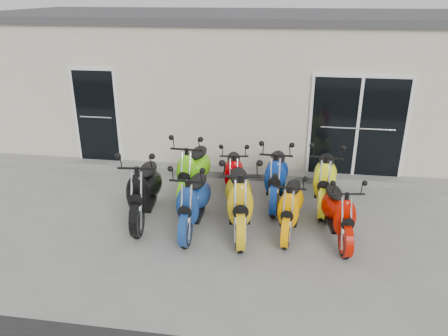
{
  "coord_description": "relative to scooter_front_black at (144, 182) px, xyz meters",
  "views": [
    {
      "loc": [
        1.18,
        -6.98,
        3.86
      ],
      "look_at": [
        0.0,
        0.6,
        0.75
      ],
      "focal_mm": 35.0,
      "sensor_mm": 36.0,
      "label": 1
    }
  ],
  "objects": [
    {
      "name": "door_left",
      "position": [
        -1.89,
        2.38,
        0.54
      ],
      "size": [
        1.07,
        0.08,
        2.22
      ],
      "primitive_type": "cube",
      "color": "black",
      "rests_on": "front_step"
    },
    {
      "name": "scooter_front_black",
      "position": [
        0.0,
        0.0,
        0.0
      ],
      "size": [
        0.94,
        2.03,
        1.45
      ],
      "primitive_type": null,
      "rotation": [
        0.0,
        0.0,
        0.12
      ],
      "color": "black",
      "rests_on": "ground"
    },
    {
      "name": "scooter_front_orange_b",
      "position": [
        2.59,
        -0.06,
        -0.11
      ],
      "size": [
        0.75,
        1.71,
        1.23
      ],
      "primitive_type": null,
      "rotation": [
        0.0,
        0.0,
        -0.09
      ],
      "color": "#FFA000",
      "rests_on": "ground"
    },
    {
      "name": "scooter_front_orange_a",
      "position": [
        1.73,
        -0.14,
        0.02
      ],
      "size": [
        1.03,
        2.11,
        1.49
      ],
      "primitive_type": null,
      "rotation": [
        0.0,
        0.0,
        0.15
      ],
      "color": "gold",
      "rests_on": "ground"
    },
    {
      "name": "scooter_back_green",
      "position": [
        0.67,
        1.04,
        -0.0
      ],
      "size": [
        0.8,
        1.98,
        1.44
      ],
      "primitive_type": null,
      "rotation": [
        0.0,
        0.0,
        -0.04
      ],
      "color": "#67DC11",
      "rests_on": "ground"
    },
    {
      "name": "scooter_front_red",
      "position": [
        3.37,
        -0.18,
        -0.1
      ],
      "size": [
        0.86,
        1.75,
        1.24
      ],
      "primitive_type": null,
      "rotation": [
        0.0,
        0.0,
        0.15
      ],
      "color": "#BD0E00",
      "rests_on": "ground"
    },
    {
      "name": "roof_cap",
      "position": [
        1.31,
        5.41,
        2.56
      ],
      "size": [
        14.2,
        6.2,
        0.16
      ],
      "primitive_type": "cube",
      "color": "#3F3F42",
      "rests_on": "building"
    },
    {
      "name": "scooter_back_red",
      "position": [
        1.46,
        1.17,
        -0.1
      ],
      "size": [
        0.84,
        1.76,
        1.25
      ],
      "primitive_type": null,
      "rotation": [
        0.0,
        0.0,
        0.14
      ],
      "color": "#B40004",
      "rests_on": "ground"
    },
    {
      "name": "scooter_front_blue",
      "position": [
        0.95,
        -0.23,
        -0.05
      ],
      "size": [
        0.66,
        1.82,
        1.34
      ],
      "primitive_type": null,
      "rotation": [
        0.0,
        0.0,
        -0.0
      ],
      "color": "navy",
      "rests_on": "ground"
    },
    {
      "name": "ground",
      "position": [
        1.31,
        0.21,
        -0.72
      ],
      "size": [
        80.0,
        80.0,
        0.0
      ],
      "primitive_type": "plane",
      "color": "gray",
      "rests_on": "ground"
    },
    {
      "name": "door_right",
      "position": [
        3.91,
        2.38,
        0.54
      ],
      "size": [
        2.02,
        0.08,
        2.22
      ],
      "primitive_type": "cube",
      "color": "black",
      "rests_on": "front_step"
    },
    {
      "name": "scooter_back_blue",
      "position": [
        2.3,
        1.07,
        -0.02
      ],
      "size": [
        0.71,
        1.9,
        1.4
      ],
      "primitive_type": null,
      "rotation": [
        0.0,
        0.0,
        -0.01
      ],
      "color": "navy",
      "rests_on": "ground"
    },
    {
      "name": "scooter_back_yellow",
      "position": [
        3.22,
        1.07,
        -0.02
      ],
      "size": [
        0.87,
        1.95,
        1.4
      ],
      "primitive_type": null,
      "rotation": [
        0.0,
        0.0,
        -0.1
      ],
      "color": "#F6F91B",
      "rests_on": "ground"
    },
    {
      "name": "front_step",
      "position": [
        1.31,
        2.23,
        -0.65
      ],
      "size": [
        14.0,
        0.4,
        0.15
      ],
      "primitive_type": "cube",
      "color": "gray",
      "rests_on": "ground"
    },
    {
      "name": "building",
      "position": [
        1.31,
        5.41,
        0.88
      ],
      "size": [
        14.0,
        6.0,
        3.2
      ],
      "primitive_type": "cube",
      "color": "beige",
      "rests_on": "ground"
    }
  ]
}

